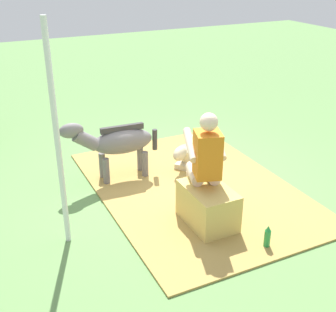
{
  "coord_description": "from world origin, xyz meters",
  "views": [
    {
      "loc": [
        -4.77,
        2.44,
        2.9
      ],
      "look_at": [
        -0.21,
        0.23,
        0.55
      ],
      "focal_mm": 47.23,
      "sensor_mm": 36.0,
      "label": 1
    }
  ],
  "objects_px": {
    "person_seated": "(205,160)",
    "tent_pole_left": "(57,140)",
    "pony_standing": "(116,142)",
    "pony_lying": "(198,146)",
    "hay_bale": "(208,206)",
    "soda_bottle": "(267,237)"
  },
  "relations": [
    {
      "from": "person_seated",
      "to": "pony_lying",
      "type": "distance_m",
      "value": 1.79
    },
    {
      "from": "pony_standing",
      "to": "soda_bottle",
      "type": "xyz_separation_m",
      "value": [
        -2.21,
        -0.89,
        -0.42
      ]
    },
    {
      "from": "hay_bale",
      "to": "pony_lying",
      "type": "relative_size",
      "value": 0.58
    },
    {
      "from": "pony_standing",
      "to": "pony_lying",
      "type": "distance_m",
      "value": 1.41
    },
    {
      "from": "tent_pole_left",
      "to": "pony_standing",
      "type": "bearing_deg",
      "value": -41.32
    },
    {
      "from": "hay_bale",
      "to": "pony_lying",
      "type": "distance_m",
      "value": 1.86
    },
    {
      "from": "tent_pole_left",
      "to": "person_seated",
      "type": "bearing_deg",
      "value": -98.61
    },
    {
      "from": "hay_bale",
      "to": "soda_bottle",
      "type": "height_order",
      "value": "hay_bale"
    },
    {
      "from": "pony_lying",
      "to": "person_seated",
      "type": "bearing_deg",
      "value": 152.56
    },
    {
      "from": "pony_standing",
      "to": "soda_bottle",
      "type": "bearing_deg",
      "value": -158.12
    },
    {
      "from": "person_seated",
      "to": "pony_standing",
      "type": "xyz_separation_m",
      "value": [
        1.37,
        0.58,
        -0.2
      ]
    },
    {
      "from": "tent_pole_left",
      "to": "hay_bale",
      "type": "bearing_deg",
      "value": -104.47
    },
    {
      "from": "pony_lying",
      "to": "tent_pole_left",
      "type": "distance_m",
      "value": 2.86
    },
    {
      "from": "hay_bale",
      "to": "pony_lying",
      "type": "xyz_separation_m",
      "value": [
        1.67,
        -0.82,
        -0.05
      ]
    },
    {
      "from": "pony_standing",
      "to": "tent_pole_left",
      "type": "distance_m",
      "value": 1.65
    },
    {
      "from": "person_seated",
      "to": "tent_pole_left",
      "type": "xyz_separation_m",
      "value": [
        0.24,
        1.58,
        0.45
      ]
    },
    {
      "from": "pony_lying",
      "to": "soda_bottle",
      "type": "relative_size",
      "value": 4.45
    },
    {
      "from": "pony_lying",
      "to": "tent_pole_left",
      "type": "height_order",
      "value": "tent_pole_left"
    },
    {
      "from": "pony_standing",
      "to": "soda_bottle",
      "type": "relative_size",
      "value": 4.87
    },
    {
      "from": "person_seated",
      "to": "tent_pole_left",
      "type": "distance_m",
      "value": 1.65
    },
    {
      "from": "person_seated",
      "to": "tent_pole_left",
      "type": "relative_size",
      "value": 0.57
    },
    {
      "from": "tent_pole_left",
      "to": "pony_lying",
      "type": "bearing_deg",
      "value": -61.69
    }
  ]
}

